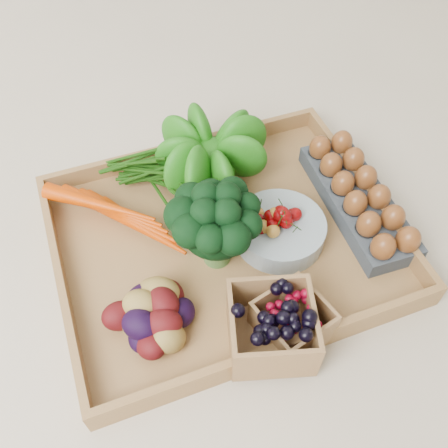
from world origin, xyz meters
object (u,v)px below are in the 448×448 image
object	(u,v)px
tray	(224,243)
cherry_bowl	(280,230)
egg_carton	(357,201)
broccoli	(217,237)

from	to	relation	value
tray	cherry_bowl	world-z (taller)	cherry_bowl
egg_carton	cherry_bowl	bearing A→B (deg)	-172.56
tray	broccoli	xyz separation A→B (m)	(-0.02, -0.03, 0.06)
cherry_bowl	egg_carton	size ratio (longest dim) A/B	0.54
broccoli	egg_carton	bearing A→B (deg)	3.32
cherry_bowl	egg_carton	xyz separation A→B (m)	(0.16, 0.01, -0.00)
cherry_bowl	egg_carton	bearing A→B (deg)	4.89
cherry_bowl	broccoli	bearing A→B (deg)	-178.86
tray	broccoli	world-z (taller)	broccoli
tray	cherry_bowl	size ratio (longest dim) A/B	3.63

